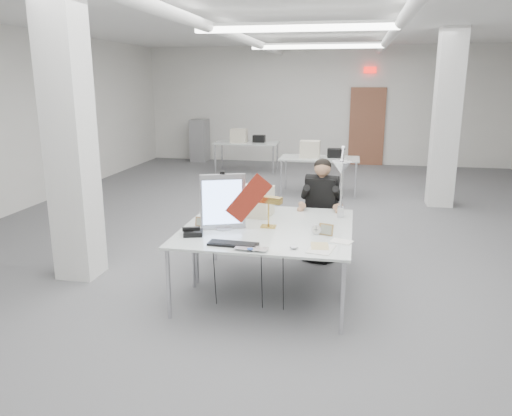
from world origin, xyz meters
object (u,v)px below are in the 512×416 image
Objects in this scene: desk_main at (260,240)px; seated_person at (322,193)px; laptop at (250,250)px; beige_monitor at (256,201)px; bankers_lamp at (269,211)px; architect_lamp at (341,182)px; desk_phone at (193,233)px; monitor at (223,202)px; office_chair at (321,222)px.

seated_person is (0.50, 1.58, 0.16)m from desk_main.
desk_main is 5.77× the size of laptop.
beige_monitor is at bearing 103.78° from desk_main.
bankers_lamp is 0.86m from architect_lamp.
beige_monitor is (-0.21, 0.88, 0.18)m from desk_main.
architect_lamp reaches higher than desk_phone.
beige_monitor is at bearing -126.91° from seated_person.
laptop is 0.84× the size of bankers_lamp.
desk_main is at bearing -52.41° from monitor.
office_chair is 1.16m from architect_lamp.
monitor is (-0.96, -1.35, 0.56)m from office_chair.
beige_monitor is (0.24, 0.60, -0.13)m from monitor.
bankers_lamp is at bearing -56.39° from beige_monitor.
architect_lamp is (0.26, -0.83, 0.32)m from seated_person.
architect_lamp reaches higher than monitor.
office_chair is at bearing 72.82° from desk_main.
desk_phone is (-0.68, 0.38, 0.01)m from laptop.
bankers_lamp is 0.85m from desk_phone.
beige_monitor reaches higher than desk_main.
bankers_lamp is (0.01, 0.42, 0.20)m from desk_main.
laptop is 0.34× the size of architect_lamp.
architect_lamp is at bearing 12.67° from desk_phone.
bankers_lamp is at bearing 91.24° from laptop.
desk_phone reaches higher than desk_main.
laptop is 0.87× the size of beige_monitor.
bankers_lamp is (-0.49, -1.16, 0.04)m from seated_person.
seated_person is at bearing 78.65° from laptop.
seated_person is (0.00, -0.05, 0.41)m from office_chair.
architect_lamp is at bearing -0.20° from beige_monitor.
architect_lamp is at bearing 59.14° from laptop.
desk_phone is (-0.71, -0.43, -0.16)m from bankers_lamp.
office_chair is 3.17× the size of laptop.
desk_phone is (-0.70, -0.01, 0.04)m from desk_main.
beige_monitor is 0.39× the size of architect_lamp.
laptop is (0.43, -0.67, -0.28)m from monitor.
laptop is at bearing -95.77° from office_chair.
beige_monitor is at bearing 133.62° from bankers_lamp.
bankers_lamp is 0.41× the size of architect_lamp.
monitor reaches higher than bankers_lamp.
office_chair is 1.67× the size of monitor.
monitor is at bearing -117.60° from seated_person.
desk_phone is 0.54× the size of beige_monitor.
bankers_lamp is (-0.49, -1.21, 0.45)m from office_chair.
desk_main is 1.82× the size of office_chair.
bankers_lamp reaches higher than desk_phone.
desk_phone is at bearing 154.06° from laptop.
bankers_lamp is 0.51m from beige_monitor.
bankers_lamp is (0.47, 0.14, -0.11)m from monitor.
seated_person is at bearing 38.06° from desk_phone.
monitor is at bearing 35.16° from desk_phone.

